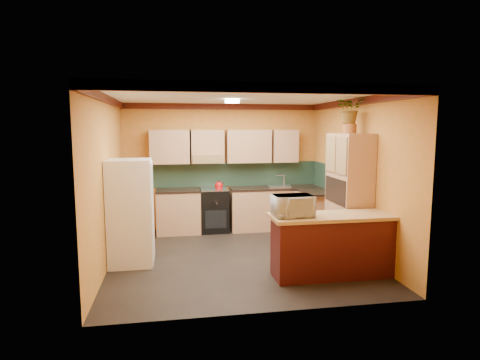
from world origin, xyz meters
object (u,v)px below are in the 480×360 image
(stove, at_px, (214,210))
(breakfast_bar, at_px, (334,247))
(fridge, at_px, (130,212))
(base_cabinets_back, at_px, (243,210))
(pantry, at_px, (349,196))
(microwave, at_px, (293,206))

(stove, distance_m, breakfast_bar, 3.25)
(fridge, bearing_deg, stove, 50.04)
(base_cabinets_back, height_order, pantry, pantry)
(microwave, bearing_deg, fridge, 153.21)
(fridge, bearing_deg, pantry, -3.81)
(base_cabinets_back, distance_m, stove, 0.63)
(stove, xyz_separation_m, pantry, (2.06, -2.07, 0.59))
(pantry, xyz_separation_m, breakfast_bar, (-0.59, -0.82, -0.61))
(stove, bearing_deg, microwave, -73.97)
(breakfast_bar, bearing_deg, fridge, 160.68)
(stove, distance_m, microwave, 3.07)
(base_cabinets_back, xyz_separation_m, breakfast_bar, (0.85, -2.89, 0.00))
(breakfast_bar, bearing_deg, microwave, 180.00)
(pantry, height_order, breakfast_bar, pantry)
(fridge, bearing_deg, microwave, -24.04)
(pantry, bearing_deg, stove, 134.85)
(stove, bearing_deg, pantry, -45.15)
(base_cabinets_back, bearing_deg, stove, -180.00)
(base_cabinets_back, bearing_deg, fridge, -139.69)
(fridge, xyz_separation_m, microwave, (2.37, -1.06, 0.23))
(stove, xyz_separation_m, microwave, (0.83, -2.89, 0.63))
(base_cabinets_back, relative_size, stove, 4.01)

